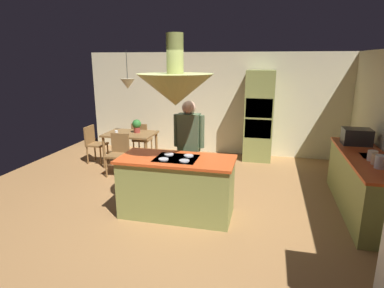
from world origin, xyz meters
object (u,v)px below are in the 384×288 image
at_px(oven_tower, 259,116).
at_px(potted_plant_on_table, 137,125).
at_px(kitchen_island, 177,186).
at_px(chair_at_corner, 94,142).
at_px(chair_facing_island, 118,151).
at_px(chair_by_back_wall, 141,138).
at_px(canister_flour, 380,162).
at_px(person_at_island, 189,143).
at_px(microwave_on_counter, 357,137).
at_px(cup_on_table, 116,132).
at_px(dining_table, 130,138).
at_px(canister_tea, 372,156).
at_px(canister_sugar, 376,159).

bearing_deg(oven_tower, potted_plant_on_table, -158.47).
xyz_separation_m(kitchen_island, chair_at_corner, (-2.63, 2.10, 0.04)).
distance_m(chair_facing_island, potted_plant_on_table, 0.84).
relative_size(chair_at_corner, potted_plant_on_table, 2.90).
xyz_separation_m(kitchen_island, chair_by_back_wall, (-1.70, 2.72, 0.04)).
bearing_deg(canister_flour, person_at_island, 170.42).
relative_size(potted_plant_on_table, canister_flour, 1.64).
distance_m(kitchen_island, microwave_on_counter, 3.28).
bearing_deg(kitchen_island, person_at_island, 87.49).
relative_size(oven_tower, chair_facing_island, 2.46).
xyz_separation_m(oven_tower, cup_on_table, (-3.04, -1.34, -0.26)).
relative_size(dining_table, microwave_on_counter, 2.41).
xyz_separation_m(person_at_island, chair_at_corner, (-2.66, 1.43, -0.48)).
relative_size(chair_facing_island, microwave_on_counter, 1.89).
distance_m(kitchen_island, person_at_island, 0.85).
distance_m(kitchen_island, canister_tea, 2.94).
bearing_deg(chair_by_back_wall, chair_facing_island, 90.00).
relative_size(person_at_island, canister_flour, 9.39).
relative_size(oven_tower, canister_tea, 14.15).
distance_m(oven_tower, canister_sugar, 3.35).
height_order(kitchen_island, canister_sugar, canister_sugar).
relative_size(person_at_island, potted_plant_on_table, 5.72).
distance_m(oven_tower, canister_tea, 3.20).
relative_size(cup_on_table, microwave_on_counter, 0.20).
relative_size(person_at_island, cup_on_table, 19.06).
relative_size(person_at_island, chair_at_corner, 1.97).
height_order(cup_on_table, microwave_on_counter, microwave_on_counter).
height_order(person_at_island, cup_on_table, person_at_island).
bearing_deg(canister_tea, canister_sugar, -90.00).
distance_m(person_at_island, chair_facing_island, 1.97).
distance_m(cup_on_table, canister_flour, 5.08).
xyz_separation_m(dining_table, microwave_on_counter, (4.54, -0.58, 0.41)).
distance_m(chair_facing_island, canister_sugar, 4.70).
bearing_deg(person_at_island, microwave_on_counter, 16.82).
bearing_deg(dining_table, oven_tower, 22.21).
distance_m(kitchen_island, chair_facing_island, 2.25).
bearing_deg(potted_plant_on_table, kitchen_island, -54.33).
xyz_separation_m(person_at_island, canister_flour, (2.81, -0.47, 0.03)).
bearing_deg(kitchen_island, oven_tower, 71.26).
relative_size(canister_sugar, microwave_on_counter, 0.32).
xyz_separation_m(cup_on_table, canister_sugar, (4.78, -1.52, 0.20)).
bearing_deg(cup_on_table, kitchen_island, -44.42).
height_order(person_at_island, canister_tea, person_at_island).
height_order(cup_on_table, canister_flour, canister_flour).
distance_m(dining_table, chair_by_back_wall, 0.64).
distance_m(chair_by_back_wall, chair_at_corner, 1.12).
distance_m(kitchen_island, chair_at_corner, 3.37).
bearing_deg(microwave_on_counter, potted_plant_on_table, 171.40).
bearing_deg(canister_tea, person_at_island, 177.67).
bearing_deg(oven_tower, kitchen_island, -108.74).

